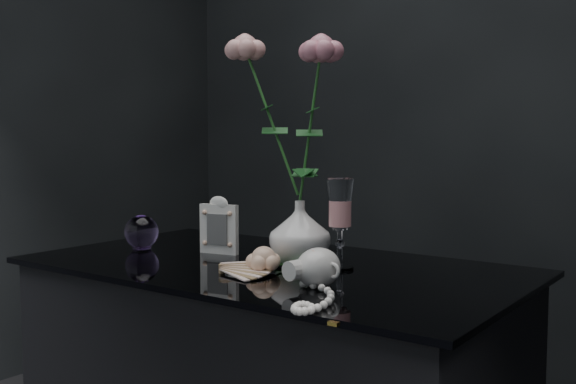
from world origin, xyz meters
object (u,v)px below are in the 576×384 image
Objects in this scene: loose_rose at (264,259)px; pearl_jar at (318,266)px; vase at (300,233)px; picture_frame at (219,225)px; paperweight at (141,232)px; wine_glass at (340,224)px.

loose_rose is 0.16m from pearl_jar.
picture_frame is (-0.23, -0.00, -0.00)m from vase.
picture_frame is 0.21m from paperweight.
vase is 0.23m from picture_frame.
paperweight is (-0.20, -0.06, -0.03)m from picture_frame.
paperweight is (-0.42, -0.06, -0.03)m from vase.
loose_rose is at bearing -37.54° from picture_frame.
pearl_jar is at bearing -8.74° from paperweight.
loose_rose is at bearing -131.46° from wine_glass.
paperweight is 0.57m from pearl_jar.
picture_frame is at bearing 168.26° from pearl_jar.
wine_glass is 0.71× the size of pearl_jar.
picture_frame is 0.24m from loose_rose.
vase reaches higher than paperweight.
paperweight is 0.31× the size of pearl_jar.
pearl_jar is (0.15, -0.15, -0.03)m from vase.
paperweight is at bearing -179.61° from loose_rose.
paperweight is (-0.52, -0.07, -0.05)m from wine_glass.
loose_rose is (0.22, -0.11, -0.04)m from picture_frame.
wine_glass reaches higher than vase.
picture_frame is at bearing 160.52° from loose_rose.
pearl_jar is (0.37, -0.15, -0.03)m from picture_frame.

